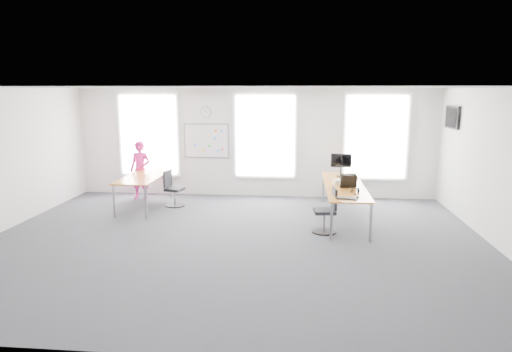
# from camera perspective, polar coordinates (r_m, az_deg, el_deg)

# --- Properties ---
(floor) EXTENTS (10.00, 10.00, 0.00)m
(floor) POSITION_cam_1_polar(r_m,az_deg,el_deg) (9.16, -2.67, -8.15)
(floor) COLOR #242428
(floor) RESTS_ON ground
(ceiling) EXTENTS (10.00, 10.00, 0.00)m
(ceiling) POSITION_cam_1_polar(r_m,az_deg,el_deg) (8.66, -2.84, 10.97)
(ceiling) COLOR silver
(ceiling) RESTS_ON ground
(wall_back) EXTENTS (10.00, 0.00, 10.00)m
(wall_back) POSITION_cam_1_polar(r_m,az_deg,el_deg) (12.72, -0.19, 4.14)
(wall_back) COLOR silver
(wall_back) RESTS_ON ground
(wall_front) EXTENTS (10.00, 0.00, 10.00)m
(wall_front) POSITION_cam_1_polar(r_m,az_deg,el_deg) (4.96, -9.35, -6.58)
(wall_front) COLOR silver
(wall_front) RESTS_ON ground
(wall_right) EXTENTS (0.00, 10.00, 10.00)m
(wall_right) POSITION_cam_1_polar(r_m,az_deg,el_deg) (9.48, 28.74, 0.53)
(wall_right) COLOR silver
(wall_right) RESTS_ON ground
(window_left) EXTENTS (1.60, 0.06, 2.20)m
(window_left) POSITION_cam_1_polar(r_m,az_deg,el_deg) (13.30, -13.23, 5.02)
(window_left) COLOR silver
(window_left) RESTS_ON wall_back
(window_mid) EXTENTS (1.60, 0.06, 2.20)m
(window_mid) POSITION_cam_1_polar(r_m,az_deg,el_deg) (12.64, 1.15, 5.01)
(window_mid) COLOR silver
(window_mid) RESTS_ON wall_back
(window_right) EXTENTS (1.60, 0.06, 2.20)m
(window_right) POSITION_cam_1_polar(r_m,az_deg,el_deg) (12.77, 14.74, 4.72)
(window_right) COLOR silver
(window_right) RESTS_ON wall_back
(desk_right) EXTENTS (0.89, 3.32, 0.81)m
(desk_right) POSITION_cam_1_polar(r_m,az_deg,el_deg) (10.69, 10.95, -1.36)
(desk_right) COLOR #C67E24
(desk_right) RESTS_ON ground
(desk_left) EXTENTS (0.89, 2.23, 0.81)m
(desk_left) POSITION_cam_1_polar(r_m,az_deg,el_deg) (11.93, -13.78, -0.27)
(desk_left) COLOR #C67E24
(desk_left) RESTS_ON ground
(chair_right) EXTENTS (0.51, 0.51, 0.95)m
(chair_right) POSITION_cam_1_polar(r_m,az_deg,el_deg) (9.69, 8.88, -4.61)
(chair_right) COLOR black
(chair_right) RESTS_ON ground
(chair_left) EXTENTS (0.50, 0.49, 0.92)m
(chair_left) POSITION_cam_1_polar(r_m,az_deg,el_deg) (11.95, -10.37, -1.81)
(chair_left) COLOR black
(chair_left) RESTS_ON ground
(person) EXTENTS (0.62, 0.45, 1.59)m
(person) POSITION_cam_1_polar(r_m,az_deg,el_deg) (12.84, -14.26, 0.70)
(person) COLOR #CC1A79
(person) RESTS_ON ground
(whiteboard) EXTENTS (1.20, 0.03, 0.90)m
(whiteboard) POSITION_cam_1_polar(r_m,az_deg,el_deg) (12.89, -6.21, 4.39)
(whiteboard) COLOR silver
(whiteboard) RESTS_ON wall_back
(wall_clock) EXTENTS (0.30, 0.04, 0.30)m
(wall_clock) POSITION_cam_1_polar(r_m,az_deg,el_deg) (12.82, -6.28, 7.95)
(wall_clock) COLOR gray
(wall_clock) RESTS_ON wall_back
(tv) EXTENTS (0.06, 0.90, 0.55)m
(tv) POSITION_cam_1_polar(r_m,az_deg,el_deg) (12.17, 23.35, 6.75)
(tv) COLOR black
(tv) RESTS_ON wall_right
(keyboard) EXTENTS (0.43, 0.24, 0.02)m
(keyboard) POSITION_cam_1_polar(r_m,az_deg,el_deg) (9.30, 11.26, -2.79)
(keyboard) COLOR black
(keyboard) RESTS_ON desk_right
(mouse) EXTENTS (0.09, 0.12, 0.04)m
(mouse) POSITION_cam_1_polar(r_m,az_deg,el_deg) (9.45, 12.59, -2.57)
(mouse) COLOR black
(mouse) RESTS_ON desk_right
(lens_cap) EXTENTS (0.08, 0.08, 0.01)m
(lens_cap) POSITION_cam_1_polar(r_m,az_deg,el_deg) (9.75, 12.32, -2.25)
(lens_cap) COLOR black
(lens_cap) RESTS_ON desk_right
(headphones) EXTENTS (0.18, 0.10, 0.11)m
(headphones) POSITION_cam_1_polar(r_m,az_deg,el_deg) (9.91, 12.22, -1.76)
(headphones) COLOR black
(headphones) RESTS_ON desk_right
(laptop_sleeve) EXTENTS (0.39, 0.28, 0.31)m
(laptop_sleeve) POSITION_cam_1_polar(r_m,az_deg,el_deg) (10.35, 11.49, -0.64)
(laptop_sleeve) COLOR black
(laptop_sleeve) RESTS_ON desk_right
(paper_stack) EXTENTS (0.37, 0.31, 0.12)m
(paper_stack) POSITION_cam_1_polar(r_m,az_deg,el_deg) (10.71, 10.58, -0.73)
(paper_stack) COLOR beige
(paper_stack) RESTS_ON desk_right
(monitor) EXTENTS (0.52, 0.21, 0.57)m
(monitor) POSITION_cam_1_polar(r_m,az_deg,el_deg) (11.67, 10.60, 1.65)
(monitor) COLOR black
(monitor) RESTS_ON desk_right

